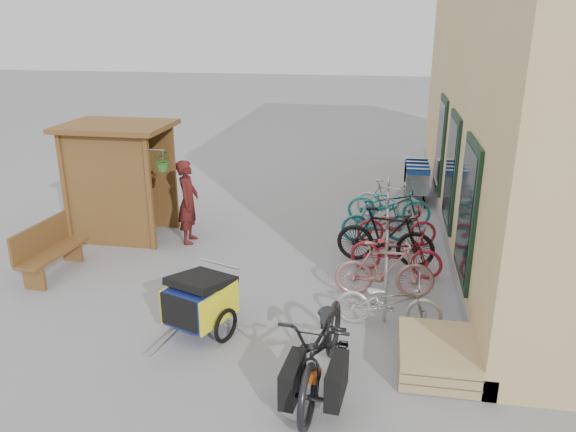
% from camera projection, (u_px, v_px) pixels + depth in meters
% --- Properties ---
extents(ground, '(80.00, 80.00, 0.00)m').
position_uv_depth(ground, '(242.00, 301.00, 9.22)').
color(ground, gray).
extents(kiosk, '(2.49, 1.65, 2.40)m').
position_uv_depth(kiosk, '(116.00, 165.00, 11.54)').
color(kiosk, brown).
rests_on(kiosk, ground).
extents(bike_rack, '(0.05, 5.35, 0.86)m').
position_uv_depth(bike_rack, '(387.00, 230.00, 10.91)').
color(bike_rack, '#A5A8AD').
rests_on(bike_rack, ground).
extents(pallet_stack, '(1.00, 1.20, 0.40)m').
position_uv_depth(pallet_stack, '(437.00, 355.00, 7.36)').
color(pallet_stack, tan).
rests_on(pallet_stack, ground).
extents(bench, '(0.58, 1.56, 0.97)m').
position_uv_depth(bench, '(48.00, 249.00, 10.05)').
color(bench, brown).
rests_on(bench, ground).
extents(shopping_carts, '(0.58, 1.95, 1.04)m').
position_uv_depth(shopping_carts, '(416.00, 175.00, 14.38)').
color(shopping_carts, silver).
rests_on(shopping_carts, ground).
extents(child_trailer, '(1.08, 1.66, 0.96)m').
position_uv_depth(child_trailer, '(200.00, 300.00, 8.15)').
color(child_trailer, navy).
rests_on(child_trailer, ground).
extents(cargo_bike, '(1.00, 2.36, 1.21)m').
position_uv_depth(cargo_bike, '(323.00, 347.00, 6.86)').
color(cargo_bike, black).
rests_on(cargo_bike, ground).
extents(person_kiosk, '(0.47, 0.67, 1.74)m').
position_uv_depth(person_kiosk, '(188.00, 202.00, 11.43)').
color(person_kiosk, maroon).
rests_on(person_kiosk, ground).
extents(bike_0, '(1.60, 0.63, 0.83)m').
position_uv_depth(bike_0, '(389.00, 302.00, 8.33)').
color(bike_0, '#B5B5B0').
rests_on(bike_0, ground).
extents(bike_1, '(1.65, 0.54, 0.98)m').
position_uv_depth(bike_1, '(385.00, 270.00, 9.22)').
color(bike_1, tan).
rests_on(bike_1, ground).
extents(bike_2, '(1.74, 0.87, 0.87)m').
position_uv_depth(bike_2, '(396.00, 252.00, 10.07)').
color(bike_2, maroon).
rests_on(bike_2, ground).
extents(bike_3, '(1.90, 0.79, 1.11)m').
position_uv_depth(bike_3, '(385.00, 236.00, 10.47)').
color(bike_3, black).
rests_on(bike_3, ground).
extents(bike_4, '(1.62, 0.65, 0.83)m').
position_uv_depth(bike_4, '(397.00, 225.00, 11.42)').
color(bike_4, maroon).
rests_on(bike_4, ground).
extents(bike_5, '(1.56, 0.70, 0.91)m').
position_uv_depth(bike_5, '(378.00, 221.00, 11.58)').
color(bike_5, '#1D7274').
rests_on(bike_5, ground).
extents(bike_6, '(1.86, 0.71, 0.97)m').
position_uv_depth(bike_6, '(389.00, 204.00, 12.52)').
color(bike_6, '#1D7274').
rests_on(bike_6, ground).
extents(bike_7, '(1.61, 0.81, 0.93)m').
position_uv_depth(bike_7, '(388.00, 200.00, 12.87)').
color(bike_7, '#B5B5B0').
rests_on(bike_7, ground).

